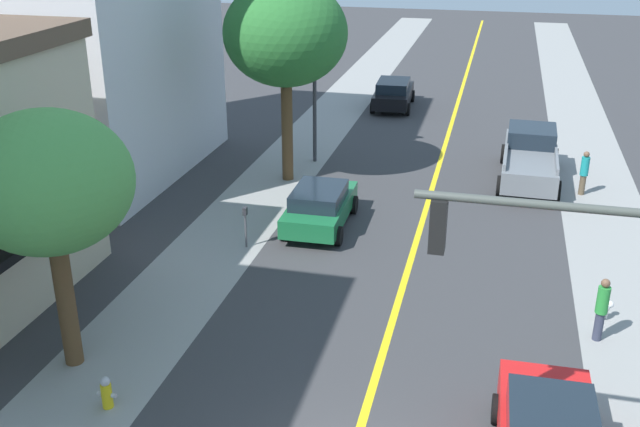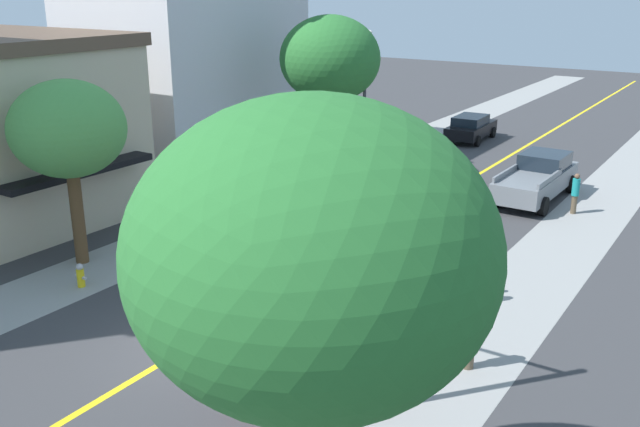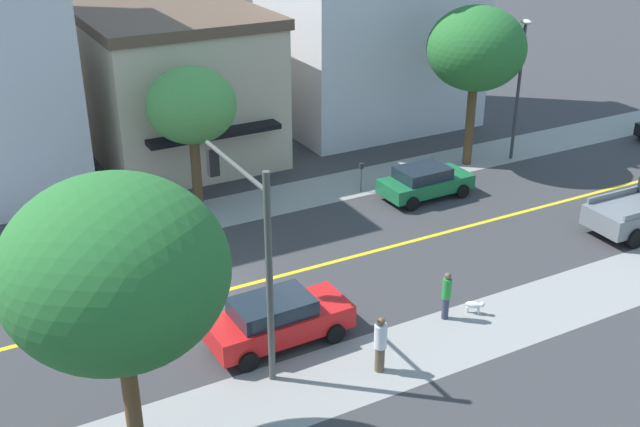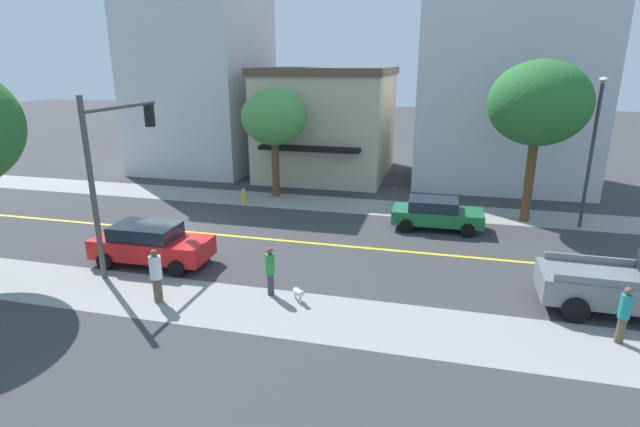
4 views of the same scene
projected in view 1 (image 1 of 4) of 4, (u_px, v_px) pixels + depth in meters
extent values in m
cube|color=black|center=(37.00, 231.00, 18.63)|extent=(0.91, 6.23, 0.24)
cylinder|color=brown|center=(66.00, 303.00, 17.24)|extent=(0.43, 0.43, 3.24)
ellipsoid|color=#4C9947|center=(48.00, 182.00, 16.07)|extent=(3.75, 3.75, 3.19)
cylinder|color=brown|center=(287.00, 131.00, 28.99)|extent=(0.44, 0.44, 4.03)
ellipsoid|color=#286B2D|center=(285.00, 33.00, 27.53)|extent=(4.68, 4.68, 3.98)
cylinder|color=yellow|center=(107.00, 396.00, 16.14)|extent=(0.24, 0.24, 0.60)
sphere|color=#B2B2B7|center=(105.00, 382.00, 16.00)|extent=(0.22, 0.22, 0.22)
cylinder|color=#B2B2B7|center=(100.00, 393.00, 16.17)|extent=(0.10, 0.10, 0.10)
cylinder|color=#B2B2B7|center=(114.00, 396.00, 16.09)|extent=(0.10, 0.10, 0.10)
cylinder|color=#4C4C51|center=(246.00, 231.00, 23.63)|extent=(0.07, 0.07, 1.12)
cube|color=#2D2D33|center=(245.00, 211.00, 23.36)|extent=(0.12, 0.18, 0.26)
cylinder|color=#474C47|center=(557.00, 206.00, 11.12)|extent=(4.32, 0.14, 0.14)
cube|color=black|center=(438.00, 225.00, 11.70)|extent=(0.26, 0.32, 0.90)
sphere|color=red|center=(439.00, 208.00, 11.58)|extent=(0.20, 0.20, 0.20)
sphere|color=yellow|center=(438.00, 225.00, 11.70)|extent=(0.20, 0.20, 0.20)
sphere|color=green|center=(437.00, 242.00, 11.82)|extent=(0.20, 0.20, 0.20)
cylinder|color=#38383D|center=(315.00, 84.00, 30.54)|extent=(0.16, 0.16, 6.73)
cylinder|color=black|center=(497.00, 409.00, 15.67)|extent=(0.23, 0.64, 0.64)
cylinder|color=black|center=(588.00, 422.00, 15.30)|extent=(0.23, 0.64, 0.64)
cube|color=#196638|center=(320.00, 209.00, 25.18)|extent=(1.91, 4.22, 0.63)
cube|color=#19232D|center=(319.00, 195.00, 24.78)|extent=(1.66, 2.29, 0.50)
cylinder|color=black|center=(304.00, 200.00, 26.74)|extent=(0.23, 0.64, 0.64)
cylinder|color=black|center=(354.00, 205.00, 26.36)|extent=(0.23, 0.64, 0.64)
cylinder|color=black|center=(284.00, 231.00, 24.25)|extent=(0.23, 0.64, 0.64)
cylinder|color=black|center=(338.00, 236.00, 23.87)|extent=(0.23, 0.64, 0.64)
cube|color=black|center=(393.00, 95.00, 40.01)|extent=(2.05, 4.58, 0.68)
cube|color=#19232D|center=(393.00, 85.00, 39.58)|extent=(1.73, 2.50, 0.53)
cylinder|color=black|center=(380.00, 94.00, 41.66)|extent=(0.25, 0.65, 0.64)
cylinder|color=black|center=(412.00, 96.00, 41.32)|extent=(0.25, 0.65, 0.64)
cylinder|color=black|center=(373.00, 108.00, 38.97)|extent=(0.25, 0.65, 0.64)
cylinder|color=black|center=(408.00, 109.00, 38.63)|extent=(0.25, 0.65, 0.64)
cube|color=slate|center=(530.00, 161.00, 29.27)|extent=(2.15, 6.01, 0.84)
cube|color=#19232D|center=(532.00, 135.00, 29.94)|extent=(1.91, 2.19, 0.67)
cube|color=slate|center=(506.00, 155.00, 28.22)|extent=(0.16, 3.10, 0.24)
cube|color=slate|center=(557.00, 159.00, 27.77)|extent=(0.16, 3.10, 0.24)
cylinder|color=black|center=(504.00, 154.00, 31.48)|extent=(0.30, 0.81, 0.80)
cylinder|color=black|center=(554.00, 158.00, 31.00)|extent=(0.30, 0.81, 0.80)
cylinder|color=black|center=(500.00, 186.00, 27.87)|extent=(0.30, 0.81, 0.80)
cylinder|color=black|center=(556.00, 191.00, 27.38)|extent=(0.30, 0.81, 0.80)
cylinder|color=#33384C|center=(599.00, 326.00, 18.63)|extent=(0.23, 0.23, 0.79)
cylinder|color=#288C38|center=(603.00, 300.00, 18.33)|extent=(0.31, 0.31, 0.72)
sphere|color=brown|center=(606.00, 283.00, 18.15)|extent=(0.22, 0.22, 0.22)
cylinder|color=brown|center=(582.00, 185.00, 28.02)|extent=(0.23, 0.23, 0.78)
cylinder|color=teal|center=(585.00, 166.00, 27.73)|extent=(0.31, 0.31, 0.71)
sphere|color=brown|center=(587.00, 154.00, 27.55)|extent=(0.22, 0.22, 0.22)
ellipsoid|color=silver|center=(602.00, 309.00, 19.52)|extent=(0.54, 0.54, 0.23)
sphere|color=silver|center=(610.00, 304.00, 19.63)|extent=(0.19, 0.19, 0.19)
cylinder|color=silver|center=(606.00, 315.00, 19.69)|extent=(0.08, 0.08, 0.21)
cylinder|color=silver|center=(596.00, 319.00, 19.52)|extent=(0.08, 0.08, 0.21)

